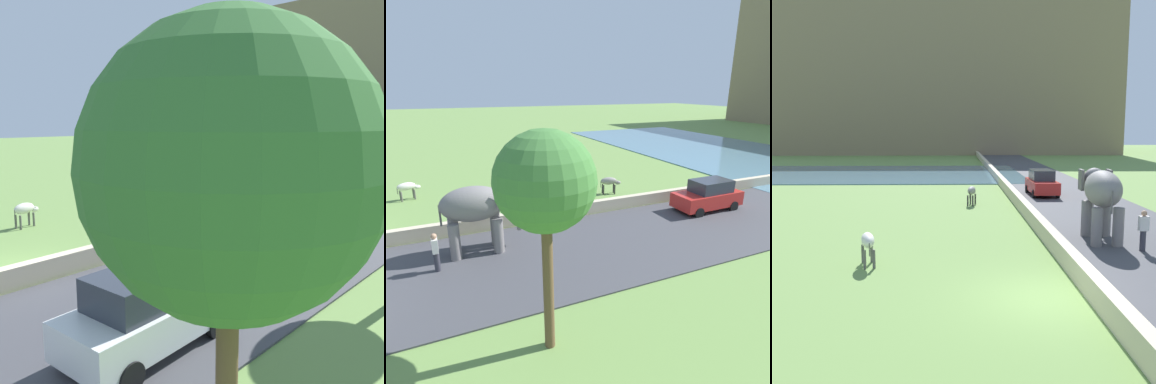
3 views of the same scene
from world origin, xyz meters
The scene contains 9 objects.
road_surface centered at (5.00, 20.00, 0.03)m, with size 7.00×120.00×0.06m, color #424247.
barrier_wall centered at (1.20, 18.00, 0.36)m, with size 0.40×110.00×0.71m, color beige.
lake centered at (-14.00, 34.48, 0.04)m, with size 36.00×18.00×0.08m, color slate.
elephant centered at (3.44, 6.50, 2.04)m, with size 1.53×3.49×2.99m.
person_beside_elephant centered at (4.50, 4.63, 0.87)m, with size 0.36×0.22×1.63m.
car_red centered at (3.42, 19.28, 0.90)m, with size 1.84×4.02×1.80m.
cow_white centered at (-5.66, 3.25, 0.84)m, with size 0.72×1.42×1.15m.
cow_grey centered at (-1.60, 15.57, 0.84)m, with size 0.70×1.42×1.15m.
tree_near centered at (9.89, 7.34, 4.68)m, with size 2.50×2.50×5.99m.
Camera 2 is at (17.12, 4.99, 6.85)m, focal length 31.13 mm.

